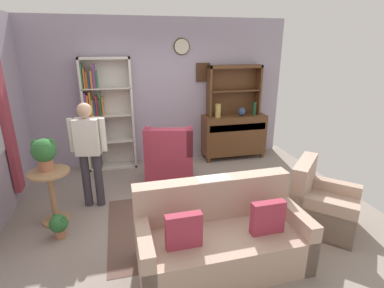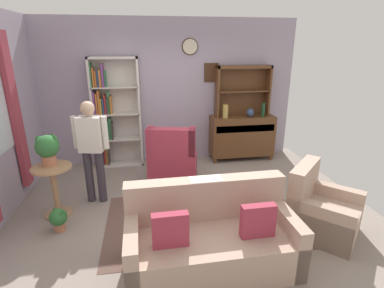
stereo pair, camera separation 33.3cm
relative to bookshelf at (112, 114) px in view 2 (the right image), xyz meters
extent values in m
cube|color=gray|center=(1.16, -1.94, -1.06)|extent=(5.40, 4.60, 0.02)
cube|color=#A399AD|center=(1.16, 0.19, 0.35)|extent=(5.00, 0.06, 2.80)
cylinder|color=beige|center=(1.53, 0.14, 1.22)|extent=(0.28, 0.03, 0.28)
torus|color=#382314|center=(1.53, 0.14, 1.22)|extent=(0.31, 0.02, 0.31)
cube|color=#422816|center=(1.96, 0.14, 0.73)|extent=(0.28, 0.03, 0.36)
cube|color=#9E3847|center=(-1.28, -1.07, 0.30)|extent=(0.08, 0.24, 2.30)
cube|color=brown|center=(1.36, -2.24, -1.05)|extent=(2.68, 1.66, 0.01)
cube|color=silver|center=(-0.34, -0.01, 0.00)|extent=(0.04, 0.30, 2.10)
cube|color=silver|center=(0.52, -0.01, 0.00)|extent=(0.04, 0.30, 2.10)
cube|color=silver|center=(0.09, -0.01, 1.03)|extent=(0.90, 0.30, 0.04)
cube|color=silver|center=(0.09, -0.01, -1.03)|extent=(0.90, 0.30, 0.04)
cube|color=silver|center=(0.09, 0.13, 0.00)|extent=(0.90, 0.01, 2.10)
cube|color=silver|center=(0.09, -0.01, -0.50)|extent=(0.86, 0.30, 0.02)
cube|color=#337247|center=(-0.31, -0.03, -0.85)|extent=(0.02, 0.17, 0.30)
cube|color=#CC7233|center=(-0.29, -0.03, -0.82)|extent=(0.02, 0.18, 0.35)
cube|color=#3F3833|center=(-0.25, -0.03, -0.82)|extent=(0.04, 0.17, 0.37)
cube|color=#B22D33|center=(-0.21, -0.03, -0.81)|extent=(0.03, 0.13, 0.39)
cube|color=gold|center=(-0.17, -0.03, -0.81)|extent=(0.03, 0.10, 0.37)
cube|color=#3F3833|center=(-0.14, -0.03, -0.78)|extent=(0.03, 0.19, 0.44)
cube|color=silver|center=(0.09, -0.01, 0.00)|extent=(0.86, 0.30, 0.02)
cube|color=#337247|center=(-0.31, -0.03, -0.30)|extent=(0.02, 0.21, 0.38)
cube|color=#B22D33|center=(-0.27, -0.03, -0.33)|extent=(0.04, 0.11, 0.33)
cube|color=#CC7233|center=(-0.23, -0.03, -0.31)|extent=(0.02, 0.17, 0.36)
cube|color=#3F3833|center=(-0.21, -0.03, -0.29)|extent=(0.02, 0.20, 0.41)
cube|color=#CC7233|center=(-0.18, -0.03, -0.34)|extent=(0.03, 0.13, 0.31)
cube|color=#284C8C|center=(-0.14, -0.03, -0.35)|extent=(0.03, 0.12, 0.29)
cube|color=#337247|center=(-0.10, -0.03, -0.31)|extent=(0.03, 0.18, 0.38)
cube|color=#337247|center=(-0.06, -0.03, -0.28)|extent=(0.04, 0.13, 0.42)
cube|color=#3F3833|center=(-0.02, -0.03, -0.33)|extent=(0.02, 0.19, 0.33)
cube|color=silver|center=(0.09, -0.01, 0.51)|extent=(0.86, 0.30, 0.02)
cube|color=#723F7F|center=(-0.30, -0.03, 0.22)|extent=(0.04, 0.18, 0.42)
cube|color=#CC7233|center=(-0.26, -0.03, 0.20)|extent=(0.03, 0.17, 0.39)
cube|color=#CC7233|center=(-0.22, -0.03, 0.23)|extent=(0.03, 0.19, 0.44)
cube|color=gold|center=(-0.19, -0.03, 0.16)|extent=(0.02, 0.18, 0.29)
cube|color=#284C8C|center=(-0.15, -0.03, 0.15)|extent=(0.03, 0.13, 0.28)
cube|color=#B22D33|center=(-0.11, -0.03, 0.19)|extent=(0.03, 0.11, 0.36)
cube|color=#3F3833|center=(-0.08, -0.03, 0.16)|extent=(0.03, 0.14, 0.30)
cube|color=#337247|center=(-0.05, -0.03, 0.23)|extent=(0.03, 0.13, 0.43)
cube|color=#CC7233|center=(-0.01, -0.03, 0.18)|extent=(0.03, 0.20, 0.33)
cube|color=#337247|center=(-0.31, -0.03, 0.73)|extent=(0.02, 0.22, 0.43)
cube|color=#CC7233|center=(-0.27, -0.03, 0.69)|extent=(0.02, 0.20, 0.35)
cube|color=#CC7233|center=(-0.24, -0.03, 0.66)|extent=(0.04, 0.11, 0.29)
cube|color=#284C8C|center=(-0.19, -0.03, 0.66)|extent=(0.04, 0.14, 0.29)
cube|color=#CC7233|center=(-0.15, -0.03, 0.67)|extent=(0.04, 0.24, 0.31)
cube|color=#723F7F|center=(-0.11, -0.03, 0.72)|extent=(0.04, 0.20, 0.42)
cube|color=#337247|center=(-0.06, -0.03, 0.66)|extent=(0.03, 0.12, 0.30)
cube|color=brown|center=(2.58, -0.08, -0.54)|extent=(1.30, 0.45, 0.82)
cube|color=brown|center=(1.98, -0.26, -1.00)|extent=(0.06, 0.06, 0.10)
cube|color=brown|center=(3.18, -0.26, -1.00)|extent=(0.06, 0.06, 0.10)
cube|color=brown|center=(1.98, 0.09, -1.00)|extent=(0.06, 0.06, 0.10)
cube|color=brown|center=(3.18, 0.09, -1.00)|extent=(0.06, 0.06, 0.10)
cube|color=#492C18|center=(2.58, -0.30, -0.33)|extent=(1.20, 0.01, 0.14)
cube|color=brown|center=(2.05, 0.00, 0.37)|extent=(0.04, 0.26, 1.00)
cube|color=brown|center=(3.11, 0.00, 0.37)|extent=(0.04, 0.26, 1.00)
cube|color=brown|center=(2.58, 0.00, 0.84)|extent=(1.10, 0.26, 0.06)
cube|color=brown|center=(2.58, 0.00, 0.37)|extent=(1.06, 0.26, 0.02)
cube|color=brown|center=(2.58, 0.12, 0.37)|extent=(1.10, 0.01, 1.00)
cylinder|color=tan|center=(2.19, -0.16, 0.00)|extent=(0.11, 0.11, 0.27)
ellipsoid|color=#33476B|center=(2.71, -0.15, -0.04)|extent=(0.15, 0.15, 0.17)
cylinder|color=#194223|center=(2.97, -0.17, 0.01)|extent=(0.07, 0.07, 0.28)
cube|color=tan|center=(1.25, -3.13, -0.84)|extent=(1.81, 0.88, 0.42)
cube|color=tan|center=(1.24, -2.81, -0.39)|extent=(1.80, 0.23, 0.48)
cube|color=tan|center=(0.42, -3.15, -0.75)|extent=(0.15, 0.85, 0.60)
cube|color=tan|center=(2.08, -3.12, -0.75)|extent=(0.15, 0.85, 0.60)
cube|color=#A33347|center=(0.80, -3.26, -0.45)|extent=(0.36, 0.11, 0.36)
cube|color=#A33347|center=(1.70, -3.25, -0.45)|extent=(0.36, 0.11, 0.36)
cube|color=white|center=(1.24, -2.81, -0.15)|extent=(0.36, 0.19, 0.00)
cube|color=tan|center=(2.79, -2.77, -0.85)|extent=(1.08, 1.08, 0.40)
cube|color=tan|center=(2.58, -2.56, -0.41)|extent=(0.66, 0.66, 0.48)
cube|color=tan|center=(2.58, -2.99, -0.77)|extent=(0.65, 0.65, 0.55)
cube|color=tan|center=(3.01, -2.56, -0.77)|extent=(0.65, 0.65, 0.55)
cube|color=#A33347|center=(1.07, -0.94, -0.84)|extent=(0.94, 0.95, 0.42)
cube|color=#A33347|center=(1.00, -1.23, -0.31)|extent=(0.80, 0.37, 0.63)
cube|color=#A33347|center=(1.34, -1.27, -0.22)|extent=(0.16, 0.30, 0.44)
cube|color=#A33347|center=(0.68, -1.12, -0.22)|extent=(0.16, 0.30, 0.44)
cylinder|color=#A87F56|center=(-0.67, -1.78, -0.32)|extent=(0.52, 0.52, 0.03)
cylinder|color=#A87F56|center=(-0.67, -1.78, -0.69)|extent=(0.08, 0.08, 0.72)
cylinder|color=#A87F56|center=(-0.67, -1.78, -1.03)|extent=(0.36, 0.36, 0.03)
cylinder|color=#AD6B4C|center=(-0.70, -1.72, -0.23)|extent=(0.18, 0.18, 0.15)
sphere|color=#2D6B33|center=(-0.70, -1.72, -0.03)|extent=(0.31, 0.31, 0.31)
ellipsoid|color=#2D6B33|center=(-0.65, -1.63, 0.00)|extent=(0.09, 0.05, 0.22)
ellipsoid|color=#2D6B33|center=(-0.80, -1.69, 0.00)|extent=(0.09, 0.05, 0.22)
ellipsoid|color=#2D6B33|center=(-0.81, -1.70, 0.00)|extent=(0.09, 0.05, 0.22)
ellipsoid|color=#2D6B33|center=(-0.59, -1.72, 0.00)|extent=(0.09, 0.05, 0.22)
cylinder|color=#AD6B4C|center=(-0.56, -2.18, -1.00)|extent=(0.13, 0.13, 0.11)
sphere|color=#2D6B33|center=(-0.56, -2.18, -0.85)|extent=(0.23, 0.23, 0.23)
ellipsoid|color=#2D6B33|center=(-0.48, -2.20, -0.82)|extent=(0.07, 0.04, 0.16)
ellipsoid|color=#2D6B33|center=(-0.61, -2.11, -0.82)|extent=(0.07, 0.04, 0.16)
ellipsoid|color=#2D6B33|center=(-0.51, -2.24, -0.82)|extent=(0.07, 0.04, 0.16)
cylinder|color=#38333D|center=(-0.27, -1.43, -0.64)|extent=(0.14, 0.14, 0.82)
cylinder|color=#38333D|center=(-0.09, -1.47, -0.64)|extent=(0.14, 0.14, 0.82)
cube|color=silver|center=(-0.18, -1.45, 0.03)|extent=(0.37, 0.26, 0.52)
sphere|color=tan|center=(-0.18, -1.45, 0.41)|extent=(0.23, 0.23, 0.20)
cylinder|color=silver|center=(-0.40, -1.41, 0.06)|extent=(0.09, 0.09, 0.48)
cylinder|color=silver|center=(0.04, -1.49, 0.06)|extent=(0.09, 0.09, 0.48)
cube|color=brown|center=(1.35, -2.37, -0.64)|extent=(0.80, 0.50, 0.03)
cube|color=brown|center=(0.98, -2.59, -0.85)|extent=(0.05, 0.05, 0.39)
cube|color=brown|center=(1.72, -2.59, -0.85)|extent=(0.05, 0.05, 0.39)
cube|color=brown|center=(0.98, -2.15, -0.85)|extent=(0.05, 0.05, 0.39)
cube|color=brown|center=(1.72, -2.15, -0.85)|extent=(0.05, 0.05, 0.39)
cube|color=#337247|center=(1.23, -2.38, -0.61)|extent=(0.18, 0.15, 0.03)
cube|color=#284C8C|center=(1.23, -2.37, -0.58)|extent=(0.20, 0.12, 0.03)
camera|label=1|loc=(0.29, -5.65, 1.27)|focal=27.65mm
camera|label=2|loc=(0.61, -5.71, 1.27)|focal=27.65mm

